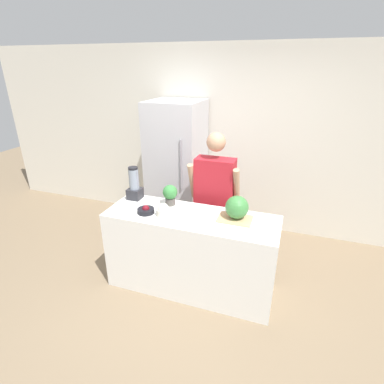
{
  "coord_description": "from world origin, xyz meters",
  "views": [
    {
      "loc": [
        0.9,
        -2.26,
        2.33
      ],
      "look_at": [
        0.0,
        0.33,
        1.15
      ],
      "focal_mm": 28.0,
      "sensor_mm": 36.0,
      "label": 1
    }
  ],
  "objects_px": {
    "bowl_cherries": "(146,210)",
    "potted_plant": "(170,194)",
    "blender": "(134,185)",
    "bowl_cream": "(163,210)",
    "refrigerator": "(177,168)",
    "person": "(214,200)",
    "watermelon": "(237,207)"
  },
  "relations": [
    {
      "from": "person",
      "to": "potted_plant",
      "type": "relative_size",
      "value": 7.14
    },
    {
      "from": "refrigerator",
      "to": "potted_plant",
      "type": "distance_m",
      "value": 1.11
    },
    {
      "from": "watermelon",
      "to": "bowl_cherries",
      "type": "relative_size",
      "value": 1.31
    },
    {
      "from": "watermelon",
      "to": "blender",
      "type": "xyz_separation_m",
      "value": [
        -1.2,
        0.11,
        0.03
      ]
    },
    {
      "from": "blender",
      "to": "potted_plant",
      "type": "relative_size",
      "value": 1.64
    },
    {
      "from": "bowl_cherries",
      "to": "potted_plant",
      "type": "height_order",
      "value": "potted_plant"
    },
    {
      "from": "person",
      "to": "potted_plant",
      "type": "height_order",
      "value": "person"
    },
    {
      "from": "refrigerator",
      "to": "bowl_cherries",
      "type": "height_order",
      "value": "refrigerator"
    },
    {
      "from": "refrigerator",
      "to": "person",
      "type": "distance_m",
      "value": 0.99
    },
    {
      "from": "watermelon",
      "to": "potted_plant",
      "type": "relative_size",
      "value": 1.0
    },
    {
      "from": "refrigerator",
      "to": "person",
      "type": "relative_size",
      "value": 1.15
    },
    {
      "from": "bowl_cherries",
      "to": "person",
      "type": "bearing_deg",
      "value": 49.77
    },
    {
      "from": "watermelon",
      "to": "blender",
      "type": "bearing_deg",
      "value": 174.81
    },
    {
      "from": "watermelon",
      "to": "potted_plant",
      "type": "distance_m",
      "value": 0.76
    },
    {
      "from": "watermelon",
      "to": "bowl_cherries",
      "type": "bearing_deg",
      "value": -168.99
    },
    {
      "from": "blender",
      "to": "refrigerator",
      "type": "bearing_deg",
      "value": 84.18
    },
    {
      "from": "refrigerator",
      "to": "bowl_cherries",
      "type": "distance_m",
      "value": 1.33
    },
    {
      "from": "bowl_cream",
      "to": "blender",
      "type": "xyz_separation_m",
      "value": [
        -0.48,
        0.28,
        0.11
      ]
    },
    {
      "from": "bowl_cherries",
      "to": "blender",
      "type": "relative_size",
      "value": 0.47
    },
    {
      "from": "bowl_cherries",
      "to": "potted_plant",
      "type": "distance_m",
      "value": 0.33
    },
    {
      "from": "bowl_cream",
      "to": "bowl_cherries",
      "type": "bearing_deg",
      "value": -177.81
    },
    {
      "from": "blender",
      "to": "bowl_cherries",
      "type": "bearing_deg",
      "value": -45.21
    },
    {
      "from": "refrigerator",
      "to": "bowl_cream",
      "type": "height_order",
      "value": "refrigerator"
    },
    {
      "from": "bowl_cream",
      "to": "blender",
      "type": "distance_m",
      "value": 0.57
    },
    {
      "from": "refrigerator",
      "to": "watermelon",
      "type": "bearing_deg",
      "value": -46.06
    },
    {
      "from": "potted_plant",
      "to": "bowl_cream",
      "type": "bearing_deg",
      "value": -82.75
    },
    {
      "from": "refrigerator",
      "to": "watermelon",
      "type": "height_order",
      "value": "refrigerator"
    },
    {
      "from": "refrigerator",
      "to": "bowl_cream",
      "type": "relative_size",
      "value": 13.26
    },
    {
      "from": "potted_plant",
      "to": "refrigerator",
      "type": "bearing_deg",
      "value": 108.15
    },
    {
      "from": "refrigerator",
      "to": "bowl_cream",
      "type": "distance_m",
      "value": 1.36
    },
    {
      "from": "potted_plant",
      "to": "watermelon",
      "type": "bearing_deg",
      "value": -6.61
    },
    {
      "from": "blender",
      "to": "person",
      "type": "bearing_deg",
      "value": 23.86
    }
  ]
}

